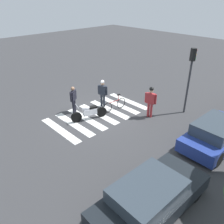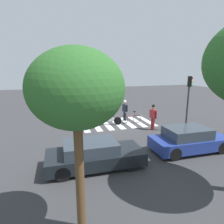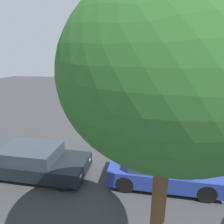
{
  "view_description": "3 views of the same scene",
  "coord_description": "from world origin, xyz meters",
  "views": [
    {
      "loc": [
        7.94,
        9.59,
        6.66
      ],
      "look_at": [
        0.28,
        1.52,
        0.81
      ],
      "focal_mm": 36.97,
      "sensor_mm": 36.0,
      "label": 1
    },
    {
      "loc": [
        4.88,
        14.67,
        4.48
      ],
      "look_at": [
        0.64,
        0.72,
        1.15
      ],
      "focal_mm": 31.26,
      "sensor_mm": 36.0,
      "label": 2
    },
    {
      "loc": [
        -1.16,
        13.2,
        4.95
      ],
      "look_at": [
        0.85,
        0.73,
        1.2
      ],
      "focal_mm": 30.89,
      "sensor_mm": 36.0,
      "label": 3
    }
  ],
  "objects": [
    {
      "name": "traffic_light_pole",
      "position": [
        -4.02,
        3.48,
        2.65
      ],
      "size": [
        0.36,
        0.32,
        3.92
      ],
      "color": "#38383D",
      "rests_on": "ground_plane"
    },
    {
      "name": "pedestrian_bystander",
      "position": [
        -1.99,
        2.36,
        1.12
      ],
      "size": [
        0.35,
        0.67,
        1.9
      ],
      "color": "#B22D33",
      "rests_on": "ground_plane"
    },
    {
      "name": "car_black_suv",
      "position": [
        3.27,
        6.51,
        0.6
      ],
      "size": [
        4.44,
        1.97,
        1.24
      ],
      "color": "black",
      "rests_on": "ground_plane"
    },
    {
      "name": "street_tree_far",
      "position": [
        4.34,
        9.94,
        3.95
      ],
      "size": [
        2.35,
        2.35,
        4.99
      ],
      "color": "brown",
      "rests_on": "ground_plane"
    },
    {
      "name": "officer_on_foot",
      "position": [
        0.93,
        -1.17,
        0.97
      ],
      "size": [
        0.6,
        0.42,
        1.69
      ],
      "color": "black",
      "rests_on": "ground_plane"
    },
    {
      "name": "ground_plane",
      "position": [
        0.0,
        0.0,
        0.0
      ],
      "size": [
        60.0,
        60.0,
        0.0
      ],
      "primitive_type": "plane",
      "color": "#38383A"
    },
    {
      "name": "police_motorcycle",
      "position": [
        0.79,
        0.15,
        0.45
      ],
      "size": [
        2.11,
        0.91,
        1.03
      ],
      "color": "black",
      "rests_on": "ground_plane"
    },
    {
      "name": "crosswalk_stripes",
      "position": [
        -0.0,
        0.0,
        0.0
      ],
      "size": [
        5.85,
        3.35,
        0.01
      ],
      "color": "silver",
      "rests_on": "ground_plane"
    },
    {
      "name": "leaning_bicycle",
      "position": [
        -1.07,
        0.33,
        0.38
      ],
      "size": [
        1.78,
        0.46,
        1.0
      ],
      "color": "black",
      "rests_on": "ground_plane"
    },
    {
      "name": "officer_by_motorcycle",
      "position": [
        -0.92,
        -0.61,
        1.04
      ],
      "size": [
        0.37,
        0.63,
        1.79
      ],
      "color": "#1E232D",
      "rests_on": "ground_plane"
    },
    {
      "name": "car_blue_hatchback",
      "position": [
        -2.04,
        6.31,
        0.64
      ],
      "size": [
        4.23,
        1.89,
        1.34
      ],
      "color": "black",
      "rests_on": "ground_plane"
    }
  ]
}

